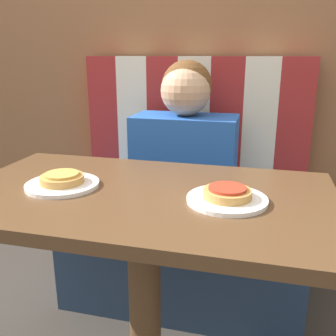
{
  "coord_description": "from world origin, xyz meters",
  "views": [
    {
      "loc": [
        0.32,
        -0.95,
        1.12
      ],
      "look_at": [
        0.0,
        0.29,
        0.73
      ],
      "focal_mm": 40.0,
      "sensor_mm": 36.0,
      "label": 1
    }
  ],
  "objects": [
    {
      "name": "dining_table",
      "position": [
        0.0,
        0.0,
        0.64
      ],
      "size": [
        1.08,
        0.62,
        0.75
      ],
      "color": "brown",
      "rests_on": "ground_plane"
    },
    {
      "name": "wall_back",
      "position": [
        0.0,
        0.9,
        1.3
      ],
      "size": [
        7.0,
        0.05,
        2.6
      ],
      "color": "brown",
      "rests_on": "ground_plane"
    },
    {
      "name": "pizza_left",
      "position": [
        -0.24,
        -0.02,
        0.77
      ],
      "size": [
        0.13,
        0.13,
        0.03
      ],
      "color": "#C68E47",
      "rests_on": "plate_left"
    },
    {
      "name": "booth_seat",
      "position": [
        0.0,
        0.59,
        0.24
      ],
      "size": [
        1.06,
        0.51,
        0.47
      ],
      "color": "navy",
      "rests_on": "ground_plane"
    },
    {
      "name": "booth_backrest",
      "position": [
        0.0,
        0.81,
        0.79
      ],
      "size": [
        1.06,
        0.07,
        0.64
      ],
      "color": "maroon",
      "rests_on": "booth_seat"
    },
    {
      "name": "plate_right",
      "position": [
        0.24,
        -0.02,
        0.75
      ],
      "size": [
        0.21,
        0.21,
        0.01
      ],
      "color": "white",
      "rests_on": "dining_table"
    },
    {
      "name": "person",
      "position": [
        0.0,
        0.59,
        0.77
      ],
      "size": [
        0.44,
        0.25,
        0.63
      ],
      "color": "#2356B2",
      "rests_on": "booth_seat"
    },
    {
      "name": "pizza_right",
      "position": [
        0.24,
        -0.02,
        0.77
      ],
      "size": [
        0.13,
        0.13,
        0.03
      ],
      "color": "#C68E47",
      "rests_on": "plate_right"
    },
    {
      "name": "plate_left",
      "position": [
        -0.24,
        -0.02,
        0.75
      ],
      "size": [
        0.21,
        0.21,
        0.01
      ],
      "color": "white",
      "rests_on": "dining_table"
    }
  ]
}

